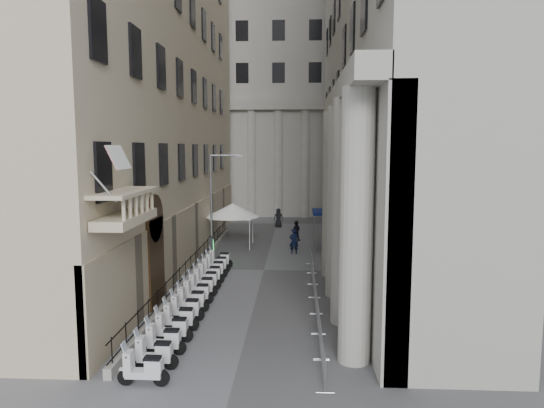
{
  "coord_description": "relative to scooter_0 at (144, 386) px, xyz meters",
  "views": [
    {
      "loc": [
        2.12,
        -11.34,
        7.9
      ],
      "look_at": [
        0.61,
        17.53,
        4.5
      ],
      "focal_mm": 32.0,
      "sensor_mm": 36.0,
      "label": 1
    }
  ],
  "objects": [
    {
      "name": "barrier_4",
      "position": [
        5.99,
        10.98,
        0.0
      ],
      "size": [
        0.6,
        2.4,
        1.1
      ],
      "primitive_type": null,
      "color": "#ABAEB3",
      "rests_on": "ground"
    },
    {
      "name": "scooter_1",
      "position": [
        0.0,
        1.22,
        0.0
      ],
      "size": [
        1.41,
        0.57,
        1.5
      ],
      "primitive_type": null,
      "rotation": [
        0.0,
        0.0,
        1.56
      ],
      "color": "silver",
      "rests_on": "ground"
    },
    {
      "name": "scooter_9",
      "position": [
        0.0,
        10.99,
        0.0
      ],
      "size": [
        1.41,
        0.57,
        1.5
      ],
      "primitive_type": null,
      "rotation": [
        0.0,
        0.0,
        1.56
      ],
      "color": "silver",
      "rests_on": "ground"
    },
    {
      "name": "scooter_11",
      "position": [
        0.0,
        13.43,
        0.0
      ],
      "size": [
        1.41,
        0.57,
        1.5
      ],
      "primitive_type": null,
      "rotation": [
        0.0,
        0.0,
        1.56
      ],
      "color": "silver",
      "rests_on": "ground"
    },
    {
      "name": "scooter_10",
      "position": [
        0.0,
        12.21,
        0.0
      ],
      "size": [
        1.41,
        0.57,
        1.5
      ],
      "primitive_type": null,
      "rotation": [
        0.0,
        0.0,
        1.56
      ],
      "color": "silver",
      "rests_on": "ground"
    },
    {
      "name": "scooter_12",
      "position": [
        0.0,
        14.65,
        0.0
      ],
      "size": [
        1.41,
        0.57,
        1.5
      ],
      "primitive_type": null,
      "rotation": [
        0.0,
        0.0,
        1.56
      ],
      "color": "silver",
      "rests_on": "ground"
    },
    {
      "name": "barrier_5",
      "position": [
        5.99,
        13.48,
        0.0
      ],
      "size": [
        0.6,
        2.4,
        1.1
      ],
      "primitive_type": null,
      "color": "#ABAEB3",
      "rests_on": "ground"
    },
    {
      "name": "barrier_0",
      "position": [
        5.99,
        0.98,
        0.0
      ],
      "size": [
        0.6,
        2.4,
        1.1
      ],
      "primitive_type": null,
      "color": "#ABAEB3",
      "rests_on": "ground"
    },
    {
      "name": "barrier_6",
      "position": [
        5.99,
        15.98,
        0.0
      ],
      "size": [
        0.6,
        2.4,
        1.1
      ],
      "primitive_type": null,
      "color": "#ABAEB3",
      "rests_on": "ground"
    },
    {
      "name": "scooter_0",
      "position": [
        0.0,
        0.0,
        0.0
      ],
      "size": [
        1.41,
        0.57,
        1.5
      ],
      "primitive_type": null,
      "rotation": [
        0.0,
        0.0,
        1.56
      ],
      "color": "silver",
      "rests_on": "ground"
    },
    {
      "name": "scooter_3",
      "position": [
        0.0,
        3.66,
        0.0
      ],
      "size": [
        1.41,
        0.57,
        1.5
      ],
      "primitive_type": null,
      "rotation": [
        0.0,
        0.0,
        1.56
      ],
      "color": "silver",
      "rests_on": "ground"
    },
    {
      "name": "street_lamp",
      "position": [
        -1.01,
        20.09,
        4.34
      ],
      "size": [
        2.38,
        0.64,
        7.36
      ],
      "rotation": [
        0.0,
        0.0,
        0.2
      ],
      "color": "gray",
      "rests_on": "ground"
    },
    {
      "name": "iron_fence",
      "position": [
        -1.37,
        14.26,
        0.0
      ],
      "size": [
        0.3,
        28.0,
        1.4
      ],
      "primitive_type": null,
      "color": "black",
      "rests_on": "ground"
    },
    {
      "name": "far_building",
      "position": [
        2.93,
        44.26,
        15.0
      ],
      "size": [
        22.0,
        10.0,
        30.0
      ],
      "primitive_type": "cube",
      "color": "#ADAAA4",
      "rests_on": "ground"
    },
    {
      "name": "barrier_1",
      "position": [
        5.99,
        3.48,
        0.0
      ],
      "size": [
        0.6,
        2.4,
        1.1
      ],
      "primitive_type": null,
      "color": "#ABAEB3",
      "rests_on": "ground"
    },
    {
      "name": "info_kiosk",
      "position": [
        -0.66,
        16.39,
        0.99
      ],
      "size": [
        0.46,
        0.96,
        1.96
      ],
      "rotation": [
        0.0,
        0.0,
        0.2
      ],
      "color": "black",
      "rests_on": "ground"
    },
    {
      "name": "barrier_3",
      "position": [
        5.99,
        8.48,
        0.0
      ],
      "size": [
        0.6,
        2.4,
        1.1
      ],
      "primitive_type": null,
      "color": "#ABAEB3",
      "rests_on": "ground"
    },
    {
      "name": "scooter_8",
      "position": [
        0.0,
        9.77,
        0.0
      ],
      "size": [
        1.41,
        0.57,
        1.5
      ],
      "primitive_type": null,
      "rotation": [
        0.0,
        0.0,
        1.56
      ],
      "color": "silver",
      "rests_on": "ground"
    },
    {
      "name": "flag",
      "position": [
        -1.07,
        1.26,
        0.0
      ],
      "size": [
        1.0,
        1.4,
        8.2
      ],
      "primitive_type": null,
      "color": "#9E0C11",
      "rests_on": "ground"
    },
    {
      "name": "pedestrian_b",
      "position": [
        4.96,
        25.49,
        0.85
      ],
      "size": [
        0.89,
        0.73,
        1.7
      ],
      "primitive_type": "imported",
      "rotation": [
        0.0,
        0.0,
        3.02
      ],
      "color": "black",
      "rests_on": "ground"
    },
    {
      "name": "blue_awning",
      "position": [
        7.08,
        22.26,
        0.0
      ],
      "size": [
        1.6,
        3.0,
        3.0
      ],
      "primitive_type": null,
      "color": "navy",
      "rests_on": "ground"
    },
    {
      "name": "scooter_7",
      "position": [
        0.0,
        8.55,
        0.0
      ],
      "size": [
        1.41,
        0.57,
        1.5
      ],
      "primitive_type": null,
      "rotation": [
        0.0,
        0.0,
        1.56
      ],
      "color": "silver",
      "rests_on": "ground"
    },
    {
      "name": "pedestrian_a",
      "position": [
        4.83,
        20.34,
        0.93
      ],
      "size": [
        0.71,
        0.5,
        1.87
      ],
      "primitive_type": "imported",
      "rotation": [
        0.0,
        0.0,
        3.21
      ],
      "color": "black",
      "rests_on": "ground"
    },
    {
      "name": "pedestrian_c",
      "position": [
        3.22,
        32.26,
        0.95
      ],
      "size": [
        0.94,
        0.63,
        1.89
      ],
      "primitive_type": "imported",
      "rotation": [
        0.0,
        0.0,
        3.18
      ],
      "color": "black",
      "rests_on": "ground"
    },
    {
      "name": "scooter_2",
      "position": [
        0.0,
        2.44,
        0.0
      ],
      "size": [
        1.41,
        0.57,
        1.5
      ],
      "primitive_type": null,
      "rotation": [
        0.0,
        0.0,
        1.56
      ],
      "color": "silver",
      "rests_on": "ground"
    },
    {
      "name": "scooter_5",
      "position": [
        0.0,
        6.11,
        0.0
      ],
      "size": [
        1.41,
        0.57,
        1.5
      ],
      "primitive_type": null,
      "rotation": [
        0.0,
        0.0,
        1.56
      ],
      "color": "silver",
      "rests_on": "ground"
    },
    {
      "name": "scooter_13",
      "position": [
        0.0,
        15.88,
        0.0
      ],
      "size": [
        1.41,
        0.57,
        1.5
      ],
      "primitive_type": null,
      "rotation": [
        0.0,
        0.0,
        1.56
      ],
      "color": "silver",
      "rests_on": "ground"
    },
    {
      "name": "barrier_2",
      "position": [
        5.99,
        5.98,
        0.0
      ],
      "size": [
        0.6,
        2.4,
        1.1
      ],
      "primitive_type": null,
      "color": "#ABAEB3",
      "rests_on": "ground"
    },
    {
      "name": "left_building",
      "position": [
        -4.57,
        18.26,
        17.0
      ],
      "size": [
        5.0,
        36.0,
        34.0
      ],
      "primitive_type": "cube",
      "color": "#C0AF94",
      "rests_on": "ground"
    },
    {
      "name": "scooter_4",
      "position": [
        0.0,
        4.88,
        0.0
      ],
      "size": [
        1.41,
        0.57,
        1.5
      ],
      "primitive_type": null,
      "rotation": [
        0.0,
        0.0,
        1.56
      ],
      "color": "silver",
      "rests_on": "ground"
    },
    {
      "name": "scooter_6",
      "position": [
        0.0,
        7.33,
        0.0
      ],
      "size": [
        1.41,
        0.57,
        1.5
      ],
      "primitive_type": null,
      "rotation": [
        0.0,
        0.0,
        1.56
      ],
      "color": "silver",
      "rests_on": "ground"
    },
    {
      "name": "security_tent",
      "position": [
        -0.07,
        22.91,
        2.88
      ],
      "size": [
        4.24,
        4.24,
        3.45
      ],
      "color": "silver",
      "rests_on": "ground"
    }
  ]
}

